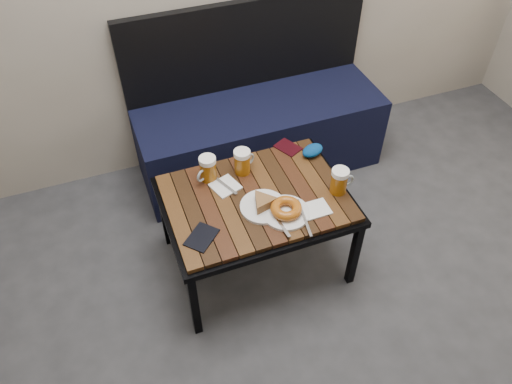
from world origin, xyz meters
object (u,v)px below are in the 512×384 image
object	(u,v)px
bench	(258,128)
plate_bagel	(286,210)
beer_mug_right	(340,181)
cafe_table	(256,203)
beer_mug_left	(208,169)
passport_burgundy	(288,147)
passport_navy	(202,237)
knit_pouch	(312,150)
beer_mug_centre	(243,161)
plate_pie	(263,204)

from	to	relation	value
bench	plate_bagel	distance (m)	0.90
beer_mug_right	plate_bagel	bearing A→B (deg)	-169.52
bench	cafe_table	bearing A→B (deg)	-111.66
beer_mug_left	passport_burgundy	bearing A→B (deg)	157.43
beer_mug_left	plate_bagel	size ratio (longest dim) A/B	0.47
passport_burgundy	beer_mug_right	bearing A→B (deg)	-101.67
plate_bagel	passport_navy	distance (m)	0.38
bench	knit_pouch	size ratio (longest dim) A/B	12.09
beer_mug_centre	plate_bagel	world-z (taller)	beer_mug_centre
passport_navy	beer_mug_centre	bearing A→B (deg)	94.21
beer_mug_centre	plate_pie	size ratio (longest dim) A/B	0.61
plate_pie	beer_mug_centre	bearing A→B (deg)	91.22
beer_mug_left	beer_mug_right	xyz separation A→B (m)	(0.53, -0.28, -0.00)
bench	beer_mug_centre	distance (m)	0.65
bench	plate_pie	size ratio (longest dim) A/B	6.77
cafe_table	plate_pie	bearing A→B (deg)	-85.85
plate_pie	passport_burgundy	bearing A→B (deg)	52.03
cafe_table	passport_burgundy	distance (m)	0.38
bench	beer_mug_right	xyz separation A→B (m)	(0.08, -0.80, 0.26)
beer_mug_left	beer_mug_centre	size ratio (longest dim) A/B	1.01
plate_pie	beer_mug_right	bearing A→B (deg)	-3.55
beer_mug_left	knit_pouch	size ratio (longest dim) A/B	1.09
beer_mug_left	plate_bagel	bearing A→B (deg)	94.83
plate_pie	knit_pouch	bearing A→B (deg)	35.10
bench	beer_mug_centre	bearing A→B (deg)	-117.95
cafe_table	beer_mug_right	distance (m)	0.39
beer_mug_centre	passport_navy	world-z (taller)	beer_mug_centre
cafe_table	passport_burgundy	size ratio (longest dim) A/B	6.85
beer_mug_centre	plate_pie	bearing A→B (deg)	-111.65
beer_mug_centre	passport_burgundy	size ratio (longest dim) A/B	1.02
plate_bagel	plate_pie	bearing A→B (deg)	138.53
beer_mug_centre	beer_mug_right	xyz separation A→B (m)	(0.36, -0.28, 0.00)
beer_mug_centre	knit_pouch	bearing A→B (deg)	-23.57
plate_bagel	beer_mug_left	bearing A→B (deg)	127.10
passport_navy	passport_burgundy	distance (m)	0.70
knit_pouch	passport_burgundy	bearing A→B (deg)	136.40
beer_mug_left	plate_pie	size ratio (longest dim) A/B	0.61
beer_mug_centre	plate_pie	world-z (taller)	beer_mug_centre
bench	beer_mug_left	distance (m)	0.73
beer_mug_centre	passport_burgundy	distance (m)	0.29
knit_pouch	beer_mug_left	bearing A→B (deg)	178.57
plate_pie	knit_pouch	world-z (taller)	plate_pie
plate_pie	passport_navy	distance (m)	0.31
beer_mug_left	plate_pie	xyz separation A→B (m)	(0.17, -0.26, -0.04)
beer_mug_left	plate_bagel	xyz separation A→B (m)	(0.25, -0.33, -0.04)
beer_mug_centre	beer_mug_right	size ratio (longest dim) A/B	1.00
beer_mug_right	cafe_table	bearing A→B (deg)	165.58
beer_mug_centre	plate_pie	xyz separation A→B (m)	(0.01, -0.25, -0.04)
plate_pie	passport_navy	bearing A→B (deg)	-167.17
bench	beer_mug_left	bearing A→B (deg)	-130.77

